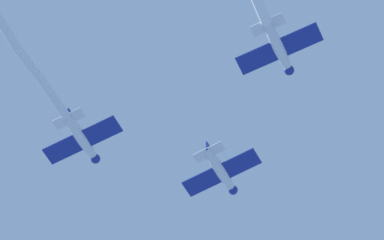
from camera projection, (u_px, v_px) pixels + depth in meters
airplane_lead at (221, 171)px, 65.83m from camera, size 6.72×5.22×1.70m
airplane_left_wing at (82, 139)px, 64.41m from camera, size 6.76×5.24×1.70m
airplane_right_wing at (279, 48)px, 61.04m from camera, size 6.80×5.25×1.70m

